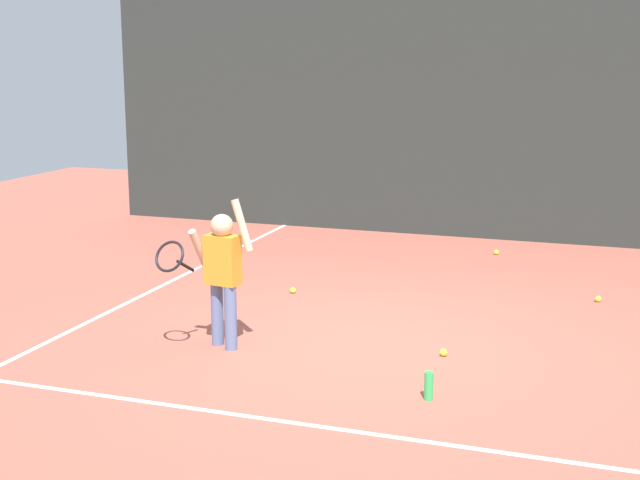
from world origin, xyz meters
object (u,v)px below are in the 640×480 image
tennis_player (221,268)px  tennis_ball_4 (293,290)px  tennis_ball_1 (598,299)px  water_bottle (429,386)px  tennis_ball_0 (444,353)px  tennis_ball_2 (496,252)px

tennis_player → tennis_ball_4: (-0.05, 1.91, -0.69)m
tennis_ball_1 → tennis_ball_4: 3.25m
tennis_player → tennis_ball_1: 4.14m
water_bottle → tennis_ball_0: water_bottle is taller
tennis_ball_2 → tennis_ball_4: 3.21m
tennis_ball_4 → tennis_ball_1: bearing=13.0°
water_bottle → tennis_ball_2: 5.15m
tennis_ball_4 → water_bottle: bearing=-50.7°
water_bottle → tennis_ball_0: 1.02m
tennis_ball_0 → tennis_ball_1: 2.53m
water_bottle → tennis_ball_4: size_ratio=3.33×
water_bottle → tennis_ball_4: (-2.05, 2.51, -0.08)m
tennis_player → tennis_ball_4: bearing=99.7°
tennis_player → tennis_ball_1: (3.12, 2.64, -0.69)m
tennis_ball_4 → tennis_ball_0: bearing=-37.3°
tennis_ball_4 → tennis_player: bearing=-88.5°
tennis_player → tennis_ball_1: tennis_player is taller
tennis_ball_0 → tennis_ball_4: (-1.97, 1.50, 0.00)m
tennis_player → tennis_ball_0: size_ratio=20.46×
water_bottle → tennis_ball_1: (1.12, 3.24, -0.08)m
water_bottle → tennis_ball_4: bearing=129.3°
tennis_ball_0 → tennis_ball_4: 2.47m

